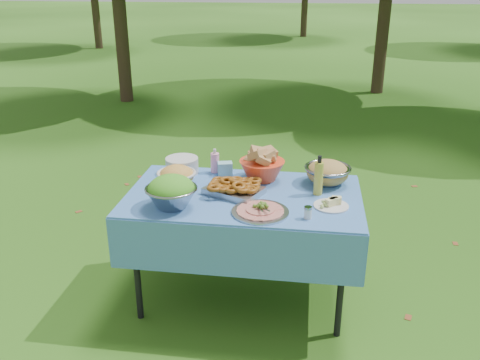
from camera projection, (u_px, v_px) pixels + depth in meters
name	position (u px, v px, depth m)	size (l,w,h in m)	color
ground	(243.00, 296.00, 3.47)	(80.00, 80.00, 0.00)	#17370A
picnic_table	(243.00, 247.00, 3.33)	(1.46, 0.86, 0.76)	#84C2FF
salad_bowl	(171.00, 192.00, 2.97)	(0.30, 0.30, 0.20)	gray
pasta_bowl_white	(177.00, 176.00, 3.29)	(0.25, 0.25, 0.14)	silver
plate_stack	(182.00, 165.00, 3.51)	(0.23, 0.23, 0.11)	silver
wipes_box	(225.00, 169.00, 3.48)	(0.10, 0.07, 0.09)	#8BCEE0
sanitizer_bottle	(215.00, 161.00, 3.51)	(0.06, 0.06, 0.17)	#FF9AC4
bread_bowl	(262.00, 165.00, 3.38)	(0.30, 0.30, 0.20)	#F44522
pasta_bowl_steel	(328.00, 172.00, 3.32)	(0.30, 0.30, 0.16)	gray
fried_tray	(234.00, 188.00, 3.18)	(0.34, 0.24, 0.08)	#A5A4A8
charcuterie_platter	(260.00, 207.00, 2.92)	(0.33, 0.33, 0.08)	#A9ACB1
oil_bottle	(319.00, 175.00, 3.14)	(0.06, 0.06, 0.25)	gold
cheese_plate	(331.00, 202.00, 3.00)	(0.21, 0.21, 0.06)	silver
shaker	(308.00, 213.00, 2.86)	(0.05, 0.05, 0.07)	silver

